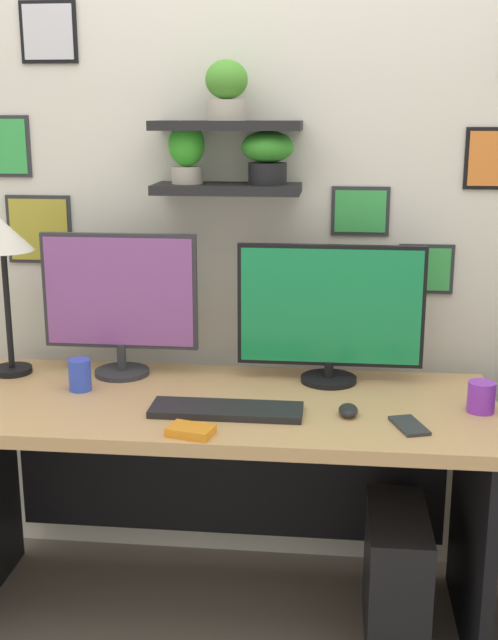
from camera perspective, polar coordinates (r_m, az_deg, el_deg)
name	(u,v)px	position (r m, az deg, el deg)	size (l,w,h in m)	color
ground_plane	(217,617)	(2.81, -2.28, -20.18)	(8.00, 8.00, 0.00)	#70665B
back_wall_assembly	(232,186)	(2.75, -1.20, 9.45)	(4.40, 0.24, 2.70)	silver
desk	(218,456)	(2.59, -2.22, -9.54)	(1.70, 0.68, 0.75)	tan
monitor_left	(120,299)	(2.66, -9.10, 1.44)	(0.51, 0.18, 0.47)	#2D2D33
monitor_right	(330,312)	(2.58, 5.75, 0.57)	(0.59, 0.18, 0.45)	black
keyboard	(226,410)	(2.35, -1.60, -6.36)	(0.44, 0.14, 0.02)	black
computer_mouse	(348,410)	(2.35, 7.01, -6.33)	(0.06, 0.09, 0.03)	black
desk_lamp	(3,248)	(2.72, -16.95, 4.89)	(0.20, 0.20, 0.52)	black
cell_phone	(409,426)	(2.29, 11.22, -7.32)	(0.07, 0.14, 0.01)	#2D2D33
coffee_mug	(481,397)	(2.44, 16.05, -5.24)	(0.08, 0.08, 0.09)	purple
pen_cup	(80,375)	(2.58, -11.84, -3.81)	(0.07, 0.07, 0.10)	blue
scissors_tray	(191,431)	(2.20, -4.12, -7.79)	(0.12, 0.08, 0.02)	orange
computer_tower_right	(396,578)	(2.64, 10.30, -17.43)	(0.18, 0.40, 0.42)	black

